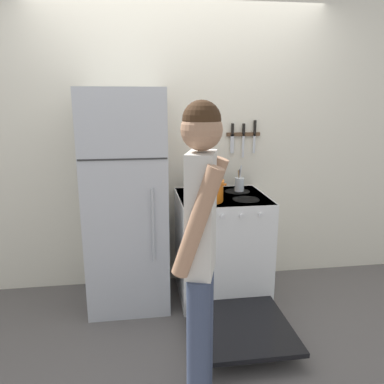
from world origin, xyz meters
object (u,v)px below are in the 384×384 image
(utensil_jar, at_px, (239,184))
(dutch_oven_pot, at_px, (206,190))
(stove_range, at_px, (222,248))
(person, at_px, (201,247))
(refrigerator, at_px, (126,200))
(tea_kettle, at_px, (202,185))

(utensil_jar, bearing_deg, dutch_oven_pot, -141.37)
(stove_range, bearing_deg, person, -108.04)
(refrigerator, distance_m, dutch_oven_pot, 0.66)
(dutch_oven_pot, height_order, utensil_jar, utensil_jar)
(refrigerator, distance_m, tea_kettle, 0.66)
(tea_kettle, bearing_deg, refrigerator, -169.26)
(dutch_oven_pot, relative_size, utensil_jar, 1.45)
(tea_kettle, bearing_deg, utensil_jar, 1.18)
(refrigerator, relative_size, dutch_oven_pot, 5.32)
(dutch_oven_pot, relative_size, person, 0.20)
(person, bearing_deg, refrigerator, 35.51)
(stove_range, distance_m, tea_kettle, 0.57)
(stove_range, xyz_separation_m, dutch_oven_pot, (-0.17, -0.10, 0.54))
(stove_range, height_order, dutch_oven_pot, dutch_oven_pot)
(tea_kettle, height_order, utensil_jar, utensil_jar)
(refrigerator, xyz_separation_m, tea_kettle, (0.64, 0.12, 0.08))
(refrigerator, height_order, utensil_jar, refrigerator)
(refrigerator, bearing_deg, person, -72.01)
(stove_range, distance_m, person, 1.36)
(stove_range, distance_m, dutch_oven_pot, 0.57)
(refrigerator, distance_m, stove_range, 0.91)
(refrigerator, height_order, dutch_oven_pot, refrigerator)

